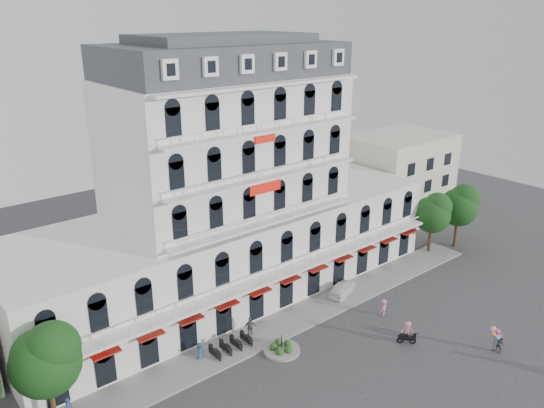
# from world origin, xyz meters

# --- Properties ---
(ground) EXTENTS (120.00, 120.00, 0.00)m
(ground) POSITION_xyz_m (0.00, 0.00, 0.00)
(ground) COLOR #38383A
(ground) RESTS_ON ground
(sidewalk) EXTENTS (53.00, 4.00, 0.16)m
(sidewalk) POSITION_xyz_m (0.00, 9.00, 0.08)
(sidewalk) COLOR gray
(sidewalk) RESTS_ON ground
(main_building) EXTENTS (45.00, 15.00, 25.80)m
(main_building) POSITION_xyz_m (0.00, 18.00, 9.96)
(main_building) COLOR silver
(main_building) RESTS_ON ground
(flank_building_east) EXTENTS (14.00, 10.00, 12.00)m
(flank_building_east) POSITION_xyz_m (30.00, 20.00, 6.00)
(flank_building_east) COLOR beige
(flank_building_east) RESTS_ON ground
(traffic_island) EXTENTS (3.20, 3.20, 1.60)m
(traffic_island) POSITION_xyz_m (-3.00, 6.00, 0.26)
(traffic_island) COLOR gray
(traffic_island) RESTS_ON ground
(parked_scooter_row) EXTENTS (4.40, 1.80, 1.10)m
(parked_scooter_row) POSITION_xyz_m (-6.35, 8.80, 0.00)
(parked_scooter_row) COLOR black
(parked_scooter_row) RESTS_ON ground
(tree_west_inner) EXTENTS (4.76, 4.76, 8.25)m
(tree_west_inner) POSITION_xyz_m (-20.95, 9.48, 5.68)
(tree_west_inner) COLOR #382314
(tree_west_inner) RESTS_ON ground
(tree_east_inner) EXTENTS (4.40, 4.37, 7.57)m
(tree_east_inner) POSITION_xyz_m (24.05, 9.98, 5.21)
(tree_east_inner) COLOR #382314
(tree_east_inner) RESTS_ON ground
(tree_east_outer) EXTENTS (4.65, 4.65, 8.05)m
(tree_east_outer) POSITION_xyz_m (28.05, 8.98, 5.55)
(tree_east_outer) COLOR #382314
(tree_east_outer) RESTS_ON ground
(parked_car) EXTENTS (4.50, 3.04, 1.42)m
(parked_car) POSITION_xyz_m (8.22, 9.50, 0.71)
(parked_car) COLOR white
(parked_car) RESTS_ON ground
(rider_center) EXTENTS (1.31, 1.30, 2.22)m
(rider_center) POSITION_xyz_m (6.28, -0.12, 1.18)
(rider_center) COLOR black
(rider_center) RESTS_ON ground
(pedestrian_left) EXTENTS (0.93, 0.85, 1.60)m
(pedestrian_left) POSITION_xyz_m (-9.05, 9.50, 0.80)
(pedestrian_left) COLOR navy
(pedestrian_left) RESTS_ON ground
(pedestrian_mid) EXTENTS (1.22, 0.94, 1.93)m
(pedestrian_mid) POSITION_xyz_m (-3.73, 9.50, 0.96)
(pedestrian_mid) COLOR #4E4D53
(pedestrian_mid) RESTS_ON ground
(pedestrian_right) EXTENTS (1.23, 0.87, 1.73)m
(pedestrian_right) POSITION_xyz_m (8.29, 4.16, 0.86)
(pedestrian_right) COLOR #CA6BAA
(pedestrian_right) RESTS_ON ground
(pedestrian_far) EXTENTS (0.74, 0.80, 1.84)m
(pedestrian_far) POSITION_xyz_m (-20.00, 9.50, 0.92)
(pedestrian_far) COLOR navy
(pedestrian_far) RESTS_ON ground
(balloon_vendor) EXTENTS (1.34, 1.28, 2.45)m
(balloon_vendor) POSITION_xyz_m (11.12, -5.91, 1.26)
(balloon_vendor) COLOR #4E4D54
(balloon_vendor) RESTS_ON ground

